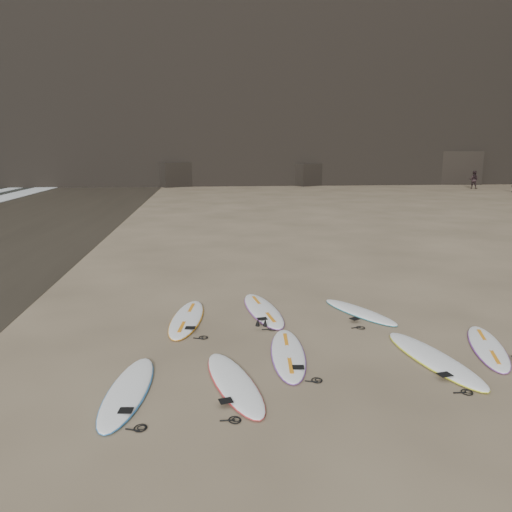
{
  "coord_description": "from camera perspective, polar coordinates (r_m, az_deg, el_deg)",
  "views": [
    {
      "loc": [
        -2.56,
        -8.45,
        3.85
      ],
      "look_at": [
        -1.46,
        2.42,
        1.5
      ],
      "focal_mm": 35.0,
      "sensor_mm": 36.0,
      "label": 1
    }
  ],
  "objects": [
    {
      "name": "surfboard_6",
      "position": [
        12.11,
        0.81,
        -6.16
      ],
      "size": [
        1.04,
        2.8,
        0.1
      ],
      "primitive_type": "ellipsoid",
      "rotation": [
        0.0,
        0.0,
        0.14
      ],
      "color": "white",
      "rests_on": "ground"
    },
    {
      "name": "surfboard_0",
      "position": [
        8.57,
        -14.45,
        -14.65
      ],
      "size": [
        0.88,
        2.59,
        0.09
      ],
      "primitive_type": "ellipsoid",
      "rotation": [
        0.0,
        0.0,
        -0.11
      ],
      "color": "white",
      "rests_on": "ground"
    },
    {
      "name": "surfboard_7",
      "position": [
        12.25,
        11.75,
        -6.24
      ],
      "size": [
        1.56,
        2.34,
        0.08
      ],
      "primitive_type": "ellipsoid",
      "rotation": [
        0.0,
        0.0,
        0.47
      ],
      "color": "white",
      "rests_on": "ground"
    },
    {
      "name": "ground",
      "position": [
        9.64,
        10.36,
        -11.62
      ],
      "size": [
        240.0,
        240.0,
        0.0
      ],
      "primitive_type": "plane",
      "color": "#897559",
      "rests_on": "ground"
    },
    {
      "name": "surfboard_3",
      "position": [
        10.0,
        19.64,
        -10.94
      ],
      "size": [
        1.21,
        2.85,
        0.1
      ],
      "primitive_type": "ellipsoid",
      "rotation": [
        0.0,
        0.0,
        0.2
      ],
      "color": "white",
      "rests_on": "ground"
    },
    {
      "name": "surfboard_2",
      "position": [
        9.68,
        3.68,
        -11.03
      ],
      "size": [
        0.84,
        2.59,
        0.09
      ],
      "primitive_type": "ellipsoid",
      "rotation": [
        0.0,
        0.0,
        -0.09
      ],
      "color": "white",
      "rests_on": "ground"
    },
    {
      "name": "surfboard_4",
      "position": [
        10.95,
        24.96,
        -9.4
      ],
      "size": [
        1.31,
        2.47,
        0.09
      ],
      "primitive_type": "ellipsoid",
      "rotation": [
        0.0,
        0.0,
        -0.32
      ],
      "color": "white",
      "rests_on": "ground"
    },
    {
      "name": "surfboard_5",
      "position": [
        11.64,
        -7.92,
        -7.05
      ],
      "size": [
        0.99,
        2.74,
        0.1
      ],
      "primitive_type": "ellipsoid",
      "rotation": [
        0.0,
        0.0,
        -0.13
      ],
      "color": "white",
      "rests_on": "ground"
    },
    {
      "name": "surfboard_1",
      "position": [
        8.58,
        -2.52,
        -14.2
      ],
      "size": [
        1.18,
        2.6,
        0.09
      ],
      "primitive_type": "ellipsoid",
      "rotation": [
        0.0,
        0.0,
        0.24
      ],
      "color": "white",
      "rests_on": "ground"
    },
    {
      "name": "person_b",
      "position": [
        53.88,
        23.62,
        7.99
      ],
      "size": [
        1.08,
        1.04,
        1.75
      ],
      "primitive_type": "imported",
      "rotation": [
        0.0,
        0.0,
        2.48
      ],
      "color": "black",
      "rests_on": "ground"
    }
  ]
}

